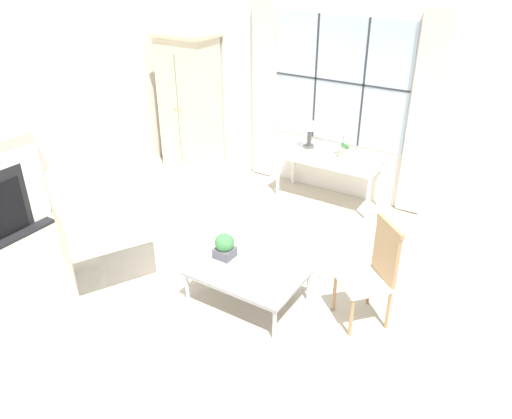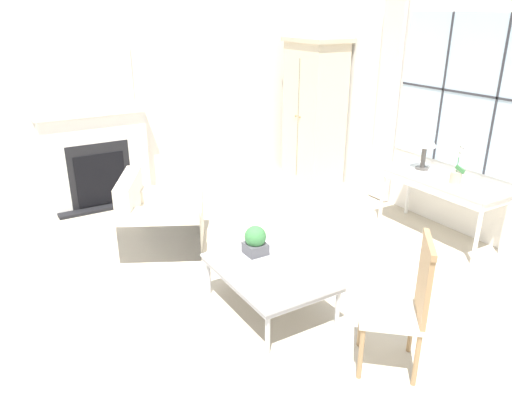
% 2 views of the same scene
% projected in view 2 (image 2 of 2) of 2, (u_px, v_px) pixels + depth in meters
% --- Properties ---
extents(ground_plane, '(14.00, 14.00, 0.00)m').
position_uv_depth(ground_plane, '(232.00, 295.00, 4.64)').
color(ground_plane, '#B2A893').
extents(wall_back_windowed, '(7.20, 0.14, 2.80)m').
position_uv_depth(wall_back_windowed, '(468.00, 112.00, 5.56)').
color(wall_back_windowed, silver).
rests_on(wall_back_windowed, ground_plane).
extents(wall_left, '(0.06, 7.20, 2.80)m').
position_uv_depth(wall_left, '(163.00, 93.00, 6.80)').
color(wall_left, silver).
rests_on(wall_left, ground_plane).
extents(fireplace, '(0.34, 1.41, 2.07)m').
position_uv_depth(fireplace, '(96.00, 154.00, 6.48)').
color(fireplace, black).
rests_on(fireplace, ground_plane).
extents(armoire, '(0.90, 0.63, 2.09)m').
position_uv_depth(armoire, '(314.00, 112.00, 7.36)').
color(armoire, beige).
rests_on(armoire, ground_plane).
extents(console_table, '(1.43, 0.54, 0.72)m').
position_uv_depth(console_table, '(443.00, 184.00, 5.61)').
color(console_table, white).
rests_on(console_table, ground_plane).
extents(table_lamp, '(0.26, 0.26, 0.44)m').
position_uv_depth(table_lamp, '(425.00, 142.00, 5.73)').
color(table_lamp, '#4C4742').
rests_on(table_lamp, console_table).
extents(potted_orchid, '(0.16, 0.13, 0.47)m').
position_uv_depth(potted_orchid, '(457.00, 168.00, 5.33)').
color(potted_orchid, tan).
rests_on(potted_orchid, console_table).
extents(armchair_upholstered, '(1.15, 1.15, 0.81)m').
position_uv_depth(armchair_upholstered, '(160.00, 223.00, 5.53)').
color(armchair_upholstered, beige).
rests_on(armchair_upholstered, ground_plane).
extents(side_chair_wooden, '(0.62, 0.62, 1.04)m').
position_uv_depth(side_chair_wooden, '(407.00, 300.00, 3.52)').
color(side_chair_wooden, beige).
rests_on(side_chair_wooden, ground_plane).
extents(coffee_table, '(1.12, 0.79, 0.41)m').
position_uv_depth(coffee_table, '(270.00, 273.00, 4.30)').
color(coffee_table, '#BCBCC1').
rests_on(coffee_table, ground_plane).
extents(potted_plant_small, '(0.20, 0.20, 0.27)m').
position_uv_depth(potted_plant_small, '(255.00, 240.00, 4.49)').
color(potted_plant_small, '#4C4C51').
rests_on(potted_plant_small, coffee_table).
extents(pillar_candle, '(0.08, 0.08, 0.11)m').
position_uv_depth(pillar_candle, '(278.00, 277.00, 4.06)').
color(pillar_candle, silver).
rests_on(pillar_candle, coffee_table).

